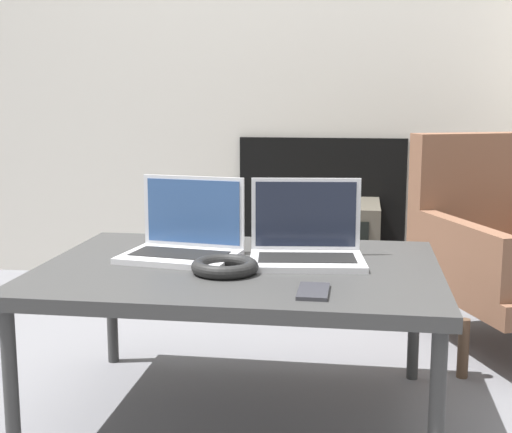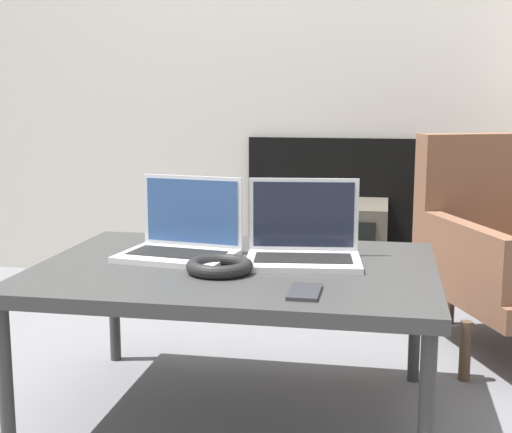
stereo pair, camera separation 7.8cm
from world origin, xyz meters
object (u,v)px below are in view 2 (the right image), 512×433
(laptop_left, at_px, (183,239))
(phone, at_px, (305,292))
(laptop_right, at_px, (303,243))
(headphones, at_px, (220,266))
(armchair, at_px, (509,246))
(tv, at_px, (326,249))

(laptop_left, distance_m, phone, 0.51)
(laptop_right, relative_size, phone, 2.49)
(laptop_left, xyz_separation_m, headphones, (0.15, -0.17, -0.03))
(laptop_left, relative_size, armchair, 0.41)
(tv, distance_m, armchair, 0.87)
(headphones, bearing_deg, laptop_right, 41.26)
(headphones, distance_m, armchair, 1.21)
(phone, bearing_deg, tv, 92.95)
(laptop_right, distance_m, tv, 1.22)
(armchair, bearing_deg, laptop_left, -168.12)
(phone, bearing_deg, laptop_right, 97.33)
(laptop_left, height_order, phone, laptop_left)
(phone, xyz_separation_m, tv, (-0.08, 1.52, -0.23))
(headphones, xyz_separation_m, tv, (0.16, 1.36, -0.24))
(laptop_right, xyz_separation_m, tv, (-0.04, 1.19, -0.27))
(laptop_right, bearing_deg, phone, -89.29)
(headphones, distance_m, phone, 0.29)
(armchair, bearing_deg, tv, 121.50)
(laptop_right, height_order, headphones, laptop_right)
(phone, bearing_deg, laptop_left, 139.64)
(laptop_left, relative_size, laptop_right, 1.02)
(headphones, bearing_deg, armchair, 45.01)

